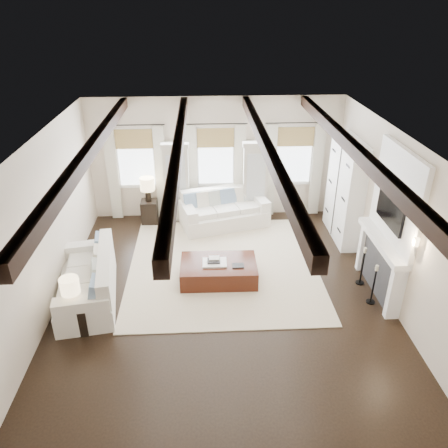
{
  "coord_description": "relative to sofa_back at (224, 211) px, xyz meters",
  "views": [
    {
      "loc": [
        -0.34,
        -7.12,
        5.33
      ],
      "look_at": [
        0.07,
        0.91,
        1.15
      ],
      "focal_mm": 35.0,
      "sensor_mm": 36.0,
      "label": 1
    }
  ],
  "objects": [
    {
      "name": "candlestick_far",
      "position": [
        2.72,
        -2.84,
        -0.03
      ],
      "size": [
        0.17,
        0.17,
        0.86
      ],
      "color": "black",
      "rests_on": "ground"
    },
    {
      "name": "side_table_front",
      "position": [
        -2.86,
        -3.95,
        -0.13
      ],
      "size": [
        0.51,
        0.51,
        0.51
      ],
      "primitive_type": "cube",
      "color": "black",
      "rests_on": "ground"
    },
    {
      "name": "candlestick_near",
      "position": [
        2.72,
        -3.49,
        -0.03
      ],
      "size": [
        0.17,
        0.17,
        0.86
      ],
      "color": "black",
      "rests_on": "ground"
    },
    {
      "name": "room_shell",
      "position": [
        0.57,
        -2.22,
        1.5
      ],
      "size": [
        6.54,
        7.54,
        3.22
      ],
      "color": "beige",
      "rests_on": "ground"
    },
    {
      "name": "ottoman",
      "position": [
        -0.24,
        -2.55,
        -0.18
      ],
      "size": [
        1.6,
        1.01,
        0.42
      ],
      "primitive_type": "cube",
      "rotation": [
        0.0,
        0.0,
        -0.01
      ],
      "color": "black",
      "rests_on": "ground"
    },
    {
      "name": "area_rug",
      "position": [
        -0.12,
        -2.04,
        -0.38
      ],
      "size": [
        4.13,
        4.32,
        0.02
      ],
      "primitive_type": "cube",
      "color": "beige",
      "rests_on": "ground"
    },
    {
      "name": "book_upper",
      "position": [
        -0.33,
        -2.51,
        0.12
      ],
      "size": [
        0.22,
        0.17,
        0.03
      ],
      "primitive_type": "cube",
      "rotation": [
        0.0,
        0.0,
        -0.01
      ],
      "color": "beige",
      "rests_on": "book_lower"
    },
    {
      "name": "book_loose",
      "position": [
        0.16,
        -2.7,
        0.04
      ],
      "size": [
        0.24,
        0.18,
        0.03
      ],
      "primitive_type": "cube",
      "rotation": [
        0.0,
        0.0,
        -0.01
      ],
      "color": "#262628",
      "rests_on": "ottoman"
    },
    {
      "name": "sofa_back",
      "position": [
        0.0,
        0.0,
        0.0
      ],
      "size": [
        2.39,
        1.56,
        0.94
      ],
      "color": "white",
      "rests_on": "ground"
    },
    {
      "name": "side_table_back",
      "position": [
        -1.95,
        0.19,
        -0.07
      ],
      "size": [
        0.42,
        0.42,
        0.63
      ],
      "primitive_type": "cube",
      "color": "black",
      "rests_on": "ground"
    },
    {
      "name": "sofa_left",
      "position": [
        -2.77,
        -3.06,
        -0.0
      ],
      "size": [
        1.36,
        2.39,
        0.97
      ],
      "color": "white",
      "rests_on": "ground"
    },
    {
      "name": "tray",
      "position": [
        -0.32,
        -2.57,
        0.05
      ],
      "size": [
        0.51,
        0.39,
        0.04
      ],
      "primitive_type": "cube",
      "rotation": [
        0.0,
        0.0,
        -0.01
      ],
      "color": "white",
      "rests_on": "ottoman"
    },
    {
      "name": "lamp_back",
      "position": [
        -1.95,
        0.19,
        0.68
      ],
      "size": [
        0.38,
        0.38,
        0.65
      ],
      "color": "black",
      "rests_on": "side_table_back"
    },
    {
      "name": "ground",
      "position": [
        -0.18,
        -3.12,
        -0.39
      ],
      "size": [
        7.5,
        7.5,
        0.0
      ],
      "primitive_type": "plane",
      "color": "black",
      "rests_on": "ground"
    },
    {
      "name": "book_lower",
      "position": [
        -0.34,
        -2.56,
        0.09
      ],
      "size": [
        0.26,
        0.2,
        0.04
      ],
      "primitive_type": "cube",
      "rotation": [
        0.0,
        0.0,
        -0.01
      ],
      "color": "#262628",
      "rests_on": "tray"
    },
    {
      "name": "lamp_front",
      "position": [
        -2.86,
        -3.95,
        0.51
      ],
      "size": [
        0.33,
        0.33,
        0.57
      ],
      "color": "black",
      "rests_on": "side_table_front"
    }
  ]
}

